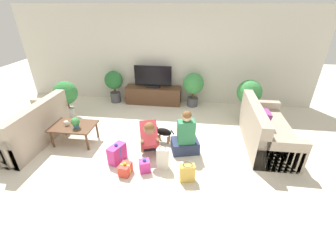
% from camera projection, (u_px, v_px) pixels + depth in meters
% --- Properties ---
extents(ground_plane, '(16.00, 16.00, 0.00)m').
position_uv_depth(ground_plane, '(145.00, 148.00, 4.63)').
color(ground_plane, beige).
extents(wall_back, '(8.40, 0.06, 2.60)m').
position_uv_depth(wall_back, '(164.00, 56.00, 6.27)').
color(wall_back, beige).
rests_on(wall_back, ground_plane).
extents(sofa_left, '(0.84, 1.85, 0.87)m').
position_uv_depth(sofa_left, '(30.00, 129.00, 4.70)').
color(sofa_left, tan).
rests_on(sofa_left, ground_plane).
extents(sofa_right, '(0.84, 1.85, 0.87)m').
position_uv_depth(sofa_right, '(265.00, 131.00, 4.63)').
color(sofa_right, tan).
rests_on(sofa_right, ground_plane).
extents(coffee_table, '(0.88, 0.61, 0.41)m').
position_uv_depth(coffee_table, '(74.00, 127.00, 4.66)').
color(coffee_table, brown).
rests_on(coffee_table, ground_plane).
extents(tv_console, '(1.59, 0.44, 0.50)m').
position_uv_depth(tv_console, '(154.00, 95.00, 6.56)').
color(tv_console, brown).
rests_on(tv_console, ground_plane).
extents(tv, '(1.05, 0.20, 0.61)m').
position_uv_depth(tv, '(153.00, 78.00, 6.31)').
color(tv, black).
rests_on(tv, tv_console).
extents(potted_plant_back_right, '(0.58, 0.58, 0.95)m').
position_uv_depth(potted_plant_back_right, '(193.00, 85.00, 6.21)').
color(potted_plant_back_right, '#4C4C51').
rests_on(potted_plant_back_right, ground_plane).
extents(potted_plant_back_left, '(0.52, 0.52, 0.93)m').
position_uv_depth(potted_plant_back_left, '(114.00, 83.00, 6.49)').
color(potted_plant_back_left, '#4C4C51').
rests_on(potted_plant_back_left, ground_plane).
extents(potted_plant_corner_left, '(0.58, 0.58, 0.93)m').
position_uv_depth(potted_plant_corner_left, '(66.00, 95.00, 5.64)').
color(potted_plant_corner_left, beige).
rests_on(potted_plant_corner_left, ground_plane).
extents(potted_plant_corner_right, '(0.61, 0.61, 0.98)m').
position_uv_depth(potted_plant_corner_right, '(249.00, 93.00, 5.58)').
color(potted_plant_corner_right, beige).
rests_on(potted_plant_corner_right, ground_plane).
extents(person_kneeling, '(0.53, 0.83, 0.80)m').
position_uv_depth(person_kneeling, '(149.00, 136.00, 4.37)').
color(person_kneeling, '#23232D').
rests_on(person_kneeling, ground_plane).
extents(person_sitting, '(0.61, 0.57, 0.92)m').
position_uv_depth(person_sitting, '(185.00, 137.00, 4.37)').
color(person_sitting, '#283351').
rests_on(person_sitting, ground_plane).
extents(dog, '(0.52, 0.22, 0.35)m').
position_uv_depth(dog, '(162.00, 132.00, 4.75)').
color(dog, black).
rests_on(dog, ground_plane).
extents(gift_box_a, '(0.23, 0.23, 0.28)m').
position_uv_depth(gift_box_a, '(145.00, 166.00, 3.95)').
color(gift_box_a, '#CC3389').
rests_on(gift_box_a, ground_plane).
extents(gift_box_b, '(0.21, 0.26, 0.25)m').
position_uv_depth(gift_box_b, '(125.00, 169.00, 3.90)').
color(gift_box_b, red).
rests_on(gift_box_b, ground_plane).
extents(gift_box_c, '(0.30, 0.40, 0.40)m').
position_uv_depth(gift_box_c, '(117.00, 153.00, 4.18)').
color(gift_box_c, '#CC3389').
rests_on(gift_box_c, ground_plane).
extents(gift_bag_a, '(0.27, 0.18, 0.34)m').
position_uv_depth(gift_bag_a, '(187.00, 173.00, 3.73)').
color(gift_bag_a, '#E5B74C').
rests_on(gift_bag_a, ground_plane).
extents(gift_bag_b, '(0.21, 0.14, 0.44)m').
position_uv_depth(gift_bag_b, '(163.00, 158.00, 3.98)').
color(gift_bag_b, white).
rests_on(gift_bag_b, ground_plane).
extents(mug, '(0.12, 0.08, 0.09)m').
position_uv_depth(mug, '(67.00, 123.00, 4.62)').
color(mug, silver).
rests_on(mug, coffee_table).
extents(tabletop_plant, '(0.17, 0.17, 0.22)m').
position_uv_depth(tabletop_plant, '(75.00, 122.00, 4.49)').
color(tabletop_plant, '#336B84').
rests_on(tabletop_plant, coffee_table).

